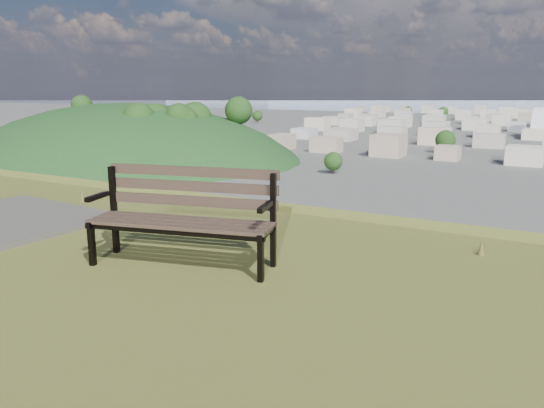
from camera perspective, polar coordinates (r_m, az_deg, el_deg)
The scene contains 5 objects.
park_bench at distance 5.79m, azimuth -9.36°, elevation -0.76°, with size 2.08×1.09×1.04m.
grass_tufts at distance 4.56m, azimuth -20.59°, elevation -11.42°, with size 12.49×7.38×0.28m.
green_wooded_hill at distance 213.04m, azimuth -15.38°, elevation 4.92°, with size 161.19×128.96×80.60m.
city_trees at distance 324.17m, azimuth 23.99°, elevation 7.61°, with size 406.52×387.20×9.98m.
far_hills at distance 1407.45m, azimuth 27.01°, elevation 11.20°, with size 2050.00×340.00×60.00m.
Camera 1 is at (3.13, -3.07, 26.91)m, focal length 35.00 mm.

